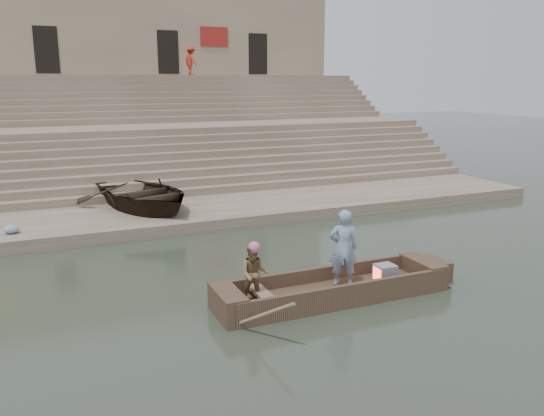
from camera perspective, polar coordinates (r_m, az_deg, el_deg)
ground at (r=12.29m, az=-6.73°, el=-10.53°), size 120.00×120.00×0.00m
lower_landing at (r=19.65m, az=-13.60°, el=-1.10°), size 32.00×4.00×0.40m
mid_landing at (r=26.73m, az=-16.63°, el=5.06°), size 32.00×3.00×2.80m
upper_landing at (r=33.53m, az=-18.32°, el=8.56°), size 32.00×3.00×5.20m
ghat_steps at (r=28.35m, az=-17.12°, el=6.28°), size 32.00×11.00×5.20m
building_wall at (r=37.44m, az=-19.28°, el=13.52°), size 32.00×5.07×11.20m
main_rowboat at (r=12.85m, az=6.33°, el=-8.90°), size 5.00×1.30×0.22m
rowboat_trim at (r=12.87m, az=7.17°, el=-7.94°), size 6.04×2.63×1.98m
standing_man at (r=12.78m, az=7.43°, el=-4.17°), size 0.78×0.66×1.83m
rowing_man at (r=11.82m, az=-1.84°, el=-6.88°), size 0.78×0.70×1.31m
television at (r=13.47m, az=11.65°, el=-6.64°), size 0.46×0.42×0.40m
beached_rowboat at (r=20.17m, az=-13.26°, el=1.41°), size 4.98×5.95×1.06m
pedestrian at (r=33.89m, az=-8.44°, el=14.94°), size 0.90×1.21×1.68m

